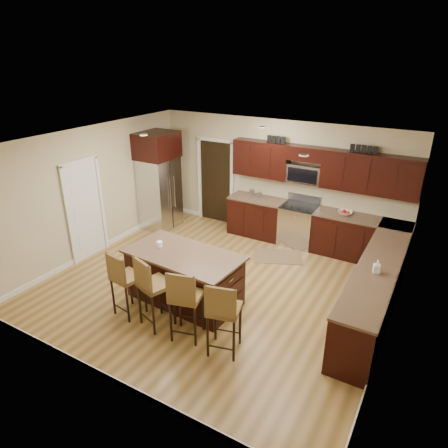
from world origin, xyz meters
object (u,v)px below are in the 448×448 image
Objects in this scene: range at (298,225)px; island at (184,278)px; stool_left at (124,278)px; stool_mid at (151,285)px; stool_extra at (223,311)px; stool_right at (185,297)px; refrigerator at (159,180)px.

range is 3.25m from island.
stool_left is (-0.58, -0.85, 0.29)m from island.
stool_mid is 1.02× the size of stool_extra.
stool_extra is (0.65, 0.00, 0.00)m from stool_right.
refrigerator reaches higher than stool_left.
stool_left is 0.57m from stool_mid.
stool_left is at bearing -120.52° from island.
range is 0.54× the size of island.
stool_extra is at bearing -29.91° from island.
stool_left reaches higher than range.
refrigerator reaches higher than stool_extra.
range is 4.08m from stool_mid.
stool_left is 0.94× the size of stool_mid.
refrigerator is (-1.80, 3.21, 0.49)m from stool_left.
stool_left is at bearing -162.24° from stool_mid.
stool_extra is (0.34, -3.97, 0.27)m from range.
stool_right is 0.51× the size of refrigerator.
stool_mid is 1.28m from stool_extra.
stool_extra is (1.27, -0.85, 0.31)m from island.
stool_mid is (0.57, -0.00, 0.05)m from stool_left.
stool_mid reaches higher than stool_left.
stool_left is 0.49× the size of refrigerator.
stool_left is at bearing -110.78° from range.
island is 0.91m from stool_mid.
stool_mid is at bearing 8.23° from stool_left.
range is at bearing 71.03° from stool_right.
stool_extra reaches higher than range.
island is 1.69× the size of stool_mid.
refrigerator is at bearing 144.35° from stool_mid.
stool_right is at bearing 8.34° from stool_left.
island is 1.80× the size of stool_left.
stool_mid reaches higher than range.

